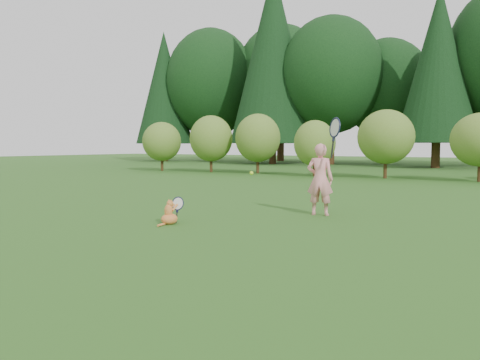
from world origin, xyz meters
The scene contains 6 objects.
ground centered at (0.00, 0.00, 0.00)m, with size 100.00×100.00×0.00m, color #285818.
shrub_row centered at (0.00, 13.00, 1.40)m, with size 28.00×3.00×2.80m, color #5A7424, non-canonical shape.
woodland_backdrop centered at (0.00, 23.00, 7.50)m, with size 48.00×10.00×15.00m, color black, non-canonical shape.
child centered at (1.37, 1.84, 0.72)m, with size 0.79×0.53×2.07m.
cat centered at (-0.44, -0.46, 0.22)m, with size 0.36×0.64×0.57m.
tennis_ball centered at (0.27, 1.10, 0.82)m, with size 0.07×0.07×0.07m.
Camera 1 is at (4.71, -6.58, 1.34)m, focal length 35.00 mm.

